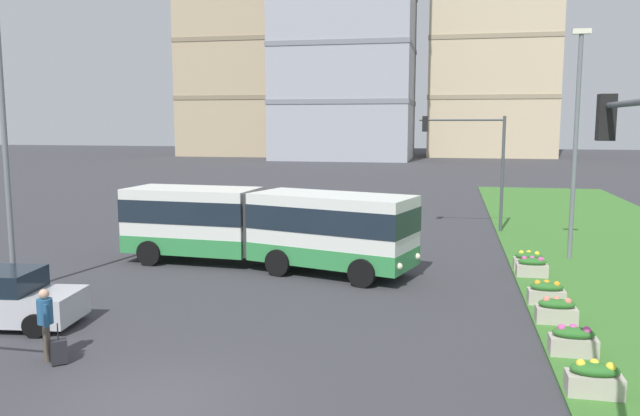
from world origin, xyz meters
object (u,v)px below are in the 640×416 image
Objects in this scene: flower_planter_2 at (556,311)px; traffic_light_near_right at (639,225)px; flower_planter_4 at (532,267)px; flower_planter_0 at (594,379)px; flower_planter_5 at (529,261)px; apartment_tower_west at (243,19)px; pedestrian_crossing at (45,319)px; apartment_tower_centre at (493,14)px; streetlight_left at (4,125)px; articulated_bus at (264,226)px; flower_planter_3 at (547,293)px; streetlight_median at (576,136)px; traffic_light_far_right at (474,152)px; flower_planter_1 at (573,341)px; apartment_tower_westcentre at (345,23)px; car_black_sedan at (236,210)px; rolling_suitcase at (59,352)px.

flower_planter_2 is 0.18× the size of traffic_light_near_right.
flower_planter_4 is (0.00, 5.47, 0.00)m from flower_planter_2.
flower_planter_0 and flower_planter_5 have the same top height.
flower_planter_2 is 99.55m from apartment_tower_west.
pedestrian_crossing is 0.04× the size of apartment_tower_centre.
streetlight_left reaches higher than flower_planter_5.
flower_planter_5 is (10.03, 1.30, -1.23)m from articulated_bus.
streetlight_median is (1.90, 7.11, 4.66)m from flower_planter_3.
streetlight_left is (-15.38, -15.17, 1.41)m from traffic_light_far_right.
streetlight_left is 96.06m from apartment_tower_centre.
pedestrian_crossing is 23.14m from traffic_light_far_right.
flower_planter_3 is at bearing 90.00° from flower_planter_0.
flower_planter_1 is at bearing -90.00° from flower_planter_3.
pedestrian_crossing is 87.06m from apartment_tower_westcentre.
articulated_bus is at bearing -129.37° from traffic_light_far_right.
apartment_tower_centre is at bearing 29.74° from apartment_tower_westcentre.
flower_planter_5 is (0.00, 6.50, 0.00)m from flower_planter_2.
articulated_bus is 11.27m from car_black_sedan.
streetlight_median is at bearing -73.24° from apartment_tower_westcentre.
flower_planter_2 is at bearing -76.33° from apartment_tower_westcentre.
streetlight_left reaches higher than flower_planter_3.
apartment_tower_west reaches higher than apartment_tower_westcentre.
flower_planter_0 is 103.86m from apartment_tower_west.
rolling_suitcase reaches higher than flower_planter_2.
streetlight_left reaches higher than pedestrian_crossing.
flower_planter_2 is 0.03× the size of apartment_tower_westcentre.
streetlight_left is 93.06m from apartment_tower_west.
flower_planter_1 is at bearing 13.73° from rolling_suitcase.
articulated_bus is at bearing -71.06° from apartment_tower_west.
apartment_tower_westcentre is at bearing 104.83° from flower_planter_5.
flower_planter_2 is 9.35m from traffic_light_near_right.
traffic_light_near_right reaches higher than flower_planter_5.
apartment_tower_westcentre is (-21.19, 70.33, 15.60)m from streetlight_median.
flower_planter_1 is 0.03× the size of apartment_tower_westcentre.
car_black_sedan reaches higher than flower_planter_0.
traffic_light_far_right is 79.50m from apartment_tower_centre.
traffic_light_far_right reaches higher than flower_planter_2.
flower_planter_3 is 1.00× the size of flower_planter_5.
flower_planter_4 is 0.12× the size of streetlight_median.
flower_planter_2 is 1.00× the size of flower_planter_4.
pedestrian_crossing is 1.58× the size of flower_planter_5.
apartment_tower_westcentre is at bearing -25.99° from apartment_tower_west.
apartment_tower_west reaches higher than pedestrian_crossing.
traffic_light_near_right is 106.35m from apartment_tower_west.
streetlight_median reaches higher than traffic_light_far_right.
flower_planter_3 is (0.00, 1.88, 0.00)m from flower_planter_2.
apartment_tower_centre is at bearing 77.48° from streetlight_left.
articulated_bus is 2.61× the size of car_black_sedan.
apartment_tower_centre is at bearing 81.32° from articulated_bus.
flower_planter_5 is at bearing 90.00° from flower_planter_2.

